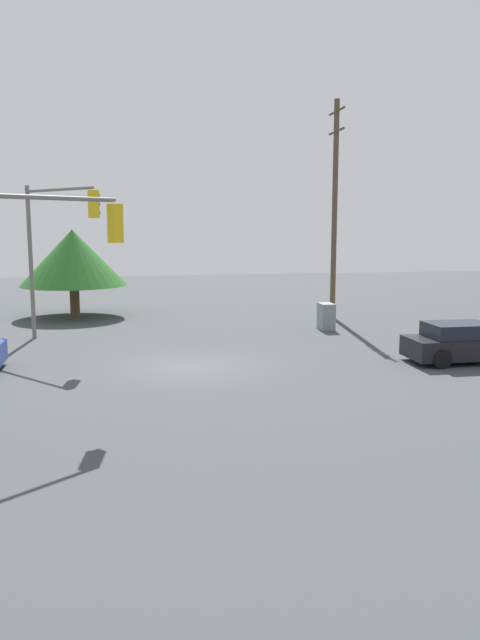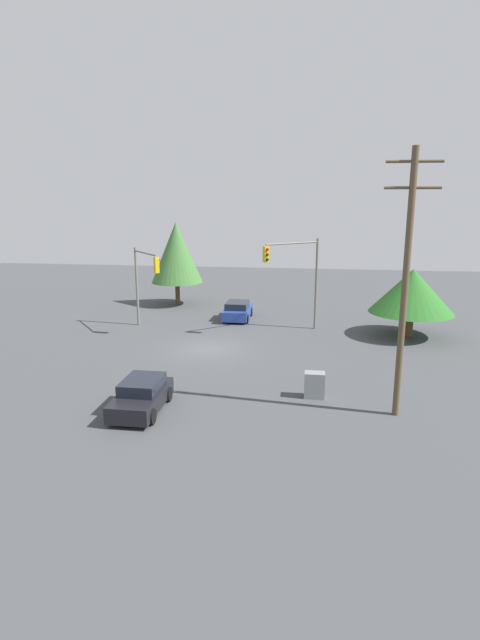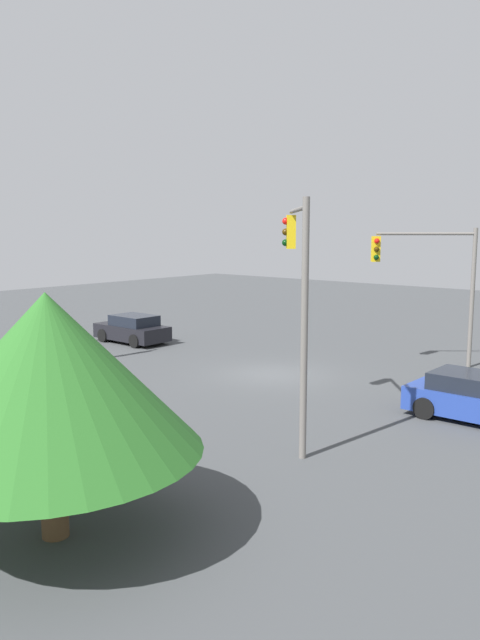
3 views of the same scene
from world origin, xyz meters
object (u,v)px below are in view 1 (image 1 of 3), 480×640
traffic_signal_cross (40,261)px  sedan_dark (461,343)px  traffic_signal_main (54,234)px  electrical_cabinet (326,316)px

traffic_signal_cross → sedan_dark: bearing=-21.8°
traffic_signal_main → traffic_signal_cross: (-10.80, -0.84, -0.50)m
sedan_dark → electrical_cabinet: bearing=-161.0°
sedan_dark → traffic_signal_cross: traffic_signal_cross is taller
sedan_dark → electrical_cabinet: size_ratio=3.24×
traffic_signal_main → electrical_cabinet: traffic_signal_main is taller
sedan_dark → traffic_signal_cross: 15.05m
sedan_dark → traffic_signal_main: 16.60m
traffic_signal_cross → electrical_cabinet: size_ratio=4.68×
traffic_signal_cross → electrical_cabinet: 16.93m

